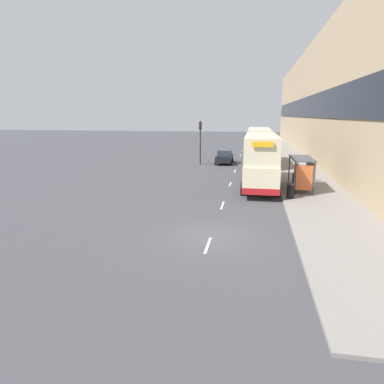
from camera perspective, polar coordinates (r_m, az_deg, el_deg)
ground_plane at (r=16.97m, az=3.18°, el=-7.47°), size 220.00×220.00×0.00m
pavement at (r=54.82m, az=15.08°, el=6.21°), size 5.00×93.00×0.14m
terrace_facade at (r=55.03m, az=19.82°, el=13.93°), size 3.10×93.00×15.46m
lane_mark_0 at (r=15.91m, az=2.66°, el=-8.85°), size 0.12×2.00×0.01m
lane_mark_1 at (r=22.77m, az=5.09°, el=-2.21°), size 0.12×2.00×0.01m
lane_mark_2 at (r=29.82m, az=6.38°, el=1.32°), size 0.12×2.00×0.01m
lane_mark_3 at (r=36.95m, az=7.17°, el=3.50°), size 0.12×2.00×0.01m
lane_mark_4 at (r=44.13m, az=7.71°, el=4.97°), size 0.12×2.00×0.01m
lane_mark_5 at (r=51.32m, az=8.09°, el=6.03°), size 0.12×2.00×0.01m
lane_mark_6 at (r=58.53m, az=8.39°, el=6.83°), size 0.12×2.00×0.01m
lane_mark_7 at (r=65.75m, az=8.62°, el=7.45°), size 0.12×2.00×0.01m
lane_mark_8 at (r=72.97m, az=8.80°, el=7.95°), size 0.12×2.00×0.01m
bus_shelter at (r=27.71m, az=18.19°, el=3.82°), size 1.60×4.20×2.48m
double_decker_bus_near at (r=28.62m, az=11.35°, el=5.30°), size 2.85×10.38×4.30m
double_decker_bus_ahead at (r=41.36m, az=11.05°, el=7.52°), size 2.85×11.04×4.30m
car_0 at (r=76.95m, az=10.38°, el=8.79°), size 2.02×4.52×1.79m
car_1 at (r=42.57m, az=5.43°, el=5.88°), size 2.04×4.44×1.68m
car_2 at (r=52.85m, az=11.00°, el=7.08°), size 2.04×4.43×1.81m
car_3 at (r=66.09m, az=10.63°, el=8.13°), size 2.06×4.57×1.68m
pedestrian_at_shelter at (r=31.78m, az=18.95°, el=3.19°), size 0.33×0.33×1.64m
pedestrian_1 at (r=26.48m, az=16.71°, el=1.69°), size 0.35×0.35×1.75m
pedestrian_2 at (r=31.38m, az=16.98°, el=3.38°), size 0.36×0.36×1.82m
litter_bin at (r=24.87m, az=16.11°, el=0.18°), size 0.55×0.55×1.05m
traffic_light_far_kerb at (r=40.99m, az=1.39°, el=9.37°), size 0.30×0.32×5.18m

